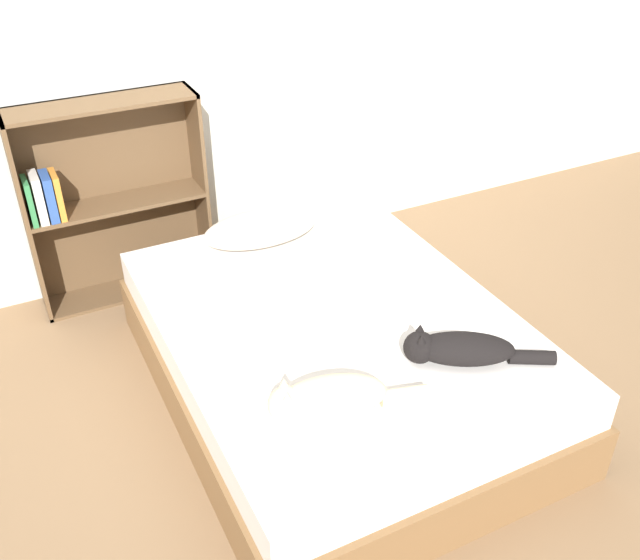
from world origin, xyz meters
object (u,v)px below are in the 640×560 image
bed (334,354)px  pillow (261,228)px  cat_light (328,398)px  bookshelf (108,199)px  cat_dark (458,349)px

bed → pillow: bearing=91.8°
cat_light → bookshelf: bearing=-63.7°
bed → cat_light: 0.69m
pillow → cat_light: (-0.29, -1.32, 0.01)m
bed → bookshelf: size_ratio=1.77×
bed → cat_dark: 0.65m
pillow → cat_light: 1.35m
bed → bookshelf: bookshelf is taller
pillow → cat_dark: 1.32m
cat_dark → bed: bearing=-30.7°
bed → cat_light: (-0.31, -0.53, 0.30)m
bed → pillow: size_ratio=3.20×
cat_light → bookshelf: 1.90m
cat_dark → bookshelf: size_ratio=0.50×
bed → bookshelf: bearing=117.1°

